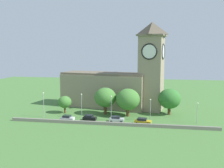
# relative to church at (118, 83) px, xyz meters

# --- Properties ---
(ground_plane) EXTENTS (200.00, 200.00, 0.00)m
(ground_plane) POSITION_rel_church_xyz_m (1.03, -4.64, -9.11)
(ground_plane) COLOR #477538
(church) EXTENTS (38.97, 17.25, 30.40)m
(church) POSITION_rel_church_xyz_m (0.00, 0.00, 0.00)
(church) COLOR gray
(church) RESTS_ON ground
(quay_barrier) EXTENTS (59.25, 0.70, 0.93)m
(quay_barrier) POSITION_rel_church_xyz_m (1.03, -22.39, -8.64)
(quay_barrier) COLOR gray
(quay_barrier) RESTS_ON ground
(car_white) EXTENTS (4.10, 2.41, 1.69)m
(car_white) POSITION_rel_church_xyz_m (-12.38, -19.98, -8.26)
(car_white) COLOR silver
(car_white) RESTS_ON ground
(car_black) EXTENTS (4.12, 2.35, 1.73)m
(car_black) POSITION_rel_church_xyz_m (-5.86, -18.67, -8.24)
(car_black) COLOR black
(car_black) RESTS_ON ground
(car_silver) EXTENTS (4.33, 2.33, 1.72)m
(car_silver) POSITION_rel_church_xyz_m (2.31, -18.79, -8.24)
(car_silver) COLOR silver
(car_silver) RESTS_ON ground
(car_yellow) EXTENTS (4.90, 2.77, 1.81)m
(car_yellow) POSITION_rel_church_xyz_m (10.01, -19.99, -8.19)
(car_yellow) COLOR gold
(car_yellow) RESTS_ON ground
(streetlamp_west_end) EXTENTS (0.44, 0.44, 7.92)m
(streetlamp_west_end) POSITION_rel_church_xyz_m (-20.99, -17.23, -3.91)
(streetlamp_west_end) COLOR #9EA0A5
(streetlamp_west_end) RESTS_ON ground
(streetlamp_west_mid) EXTENTS (0.44, 0.44, 7.73)m
(streetlamp_west_mid) POSITION_rel_church_xyz_m (-8.93, -16.44, -4.02)
(streetlamp_west_mid) COLOR #9EA0A5
(streetlamp_west_mid) RESTS_ON ground
(streetlamp_central) EXTENTS (0.44, 0.44, 7.57)m
(streetlamp_central) POSITION_rel_church_xyz_m (0.53, -17.56, -4.11)
(streetlamp_central) COLOR #9EA0A5
(streetlamp_central) RESTS_ON ground
(streetlamp_east_mid) EXTENTS (0.44, 0.44, 6.78)m
(streetlamp_east_mid) POSITION_rel_church_xyz_m (12.08, -16.56, -4.56)
(streetlamp_east_mid) COLOR #9EA0A5
(streetlamp_east_mid) RESTS_ON ground
(streetlamp_east_end) EXTENTS (0.44, 0.44, 6.15)m
(streetlamp_east_end) POSITION_rel_church_xyz_m (25.37, -16.67, -4.93)
(streetlamp_east_end) COLOR #9EA0A5
(streetlamp_east_end) RESTS_ON ground
(tree_churchyard) EXTENTS (7.24, 7.24, 8.56)m
(tree_churchyard) POSITION_rel_church_xyz_m (18.17, -7.56, -3.84)
(tree_churchyard) COLOR brown
(tree_churchyard) RESTS_ON ground
(tree_by_tower) EXTENTS (7.08, 7.08, 8.89)m
(tree_by_tower) POSITION_rel_church_xyz_m (-2.57, -10.71, -3.45)
(tree_by_tower) COLOR brown
(tree_by_tower) RESTS_ON ground
(tree_riverside_east) EXTENTS (7.57, 7.57, 8.92)m
(tree_riverside_east) POSITION_rel_church_xyz_m (4.97, -11.90, -3.62)
(tree_riverside_east) COLOR brown
(tree_riverside_east) RESTS_ON ground
(tree_riverside_west) EXTENTS (4.49, 4.49, 5.81)m
(tree_riverside_west) POSITION_rel_church_xyz_m (-16.33, -11.12, -5.35)
(tree_riverside_west) COLOR brown
(tree_riverside_west) RESTS_ON ground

